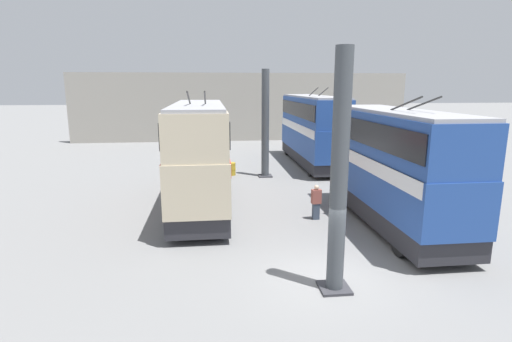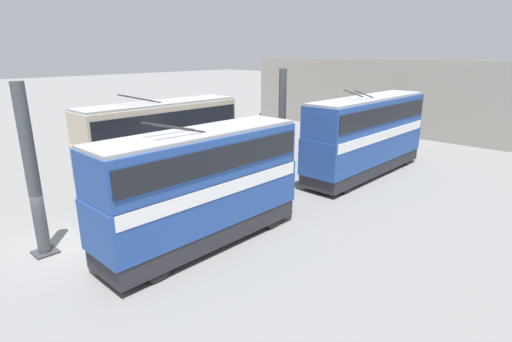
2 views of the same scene
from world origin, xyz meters
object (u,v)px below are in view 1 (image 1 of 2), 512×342
Objects in this scene: bus_left_near at (395,162)px; person_aisle_foreground at (316,201)px; bus_left_far at (312,126)px; bus_right_near at (199,150)px; person_by_left_row at (336,199)px; oil_drum at (231,169)px.

bus_left_near is 5.84× the size of person_aisle_foreground.
bus_left_far reaches higher than person_aisle_foreground.
bus_right_near is (3.55, 8.13, 0.08)m from bus_left_near.
bus_left_near reaches higher than person_by_left_row.
bus_left_near is 6.00× the size of person_by_left_row.
bus_left_near reaches higher than oil_drum.
oil_drum is (7.08, -1.86, -2.45)m from bus_right_near.
oil_drum is (-3.15, 6.27, -2.49)m from bus_left_far.
person_aisle_foreground is (1.17, 2.98, -1.96)m from bus_left_near.
person_aisle_foreground is at bearing 166.70° from bus_left_far.
bus_left_far reaches higher than bus_right_near.
person_by_left_row is (-12.19, 1.94, -2.11)m from bus_left_far.
person_aisle_foreground is (-2.38, -5.15, -2.04)m from bus_right_near.
bus_right_near is at bearing 165.29° from oil_drum.
oil_drum is (9.04, 4.33, -0.38)m from person_by_left_row.
bus_left_far is at bearing -0.00° from bus_left_near.
person_aisle_foreground is at bearing 68.50° from bus_left_near.
bus_left_far is at bearing -128.56° from person_by_left_row.
bus_right_near is at bearing -47.14° from person_by_left_row.
person_aisle_foreground is at bearing -114.81° from bus_right_near.
person_aisle_foreground is 1.12m from person_by_left_row.
bus_right_near reaches higher than person_by_left_row.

